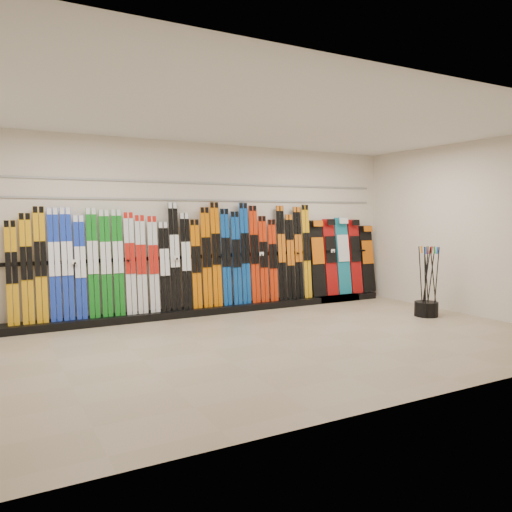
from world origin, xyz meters
TOP-DOWN VIEW (x-y plane):
  - floor at (0.00, 0.00)m, footprint 8.00×8.00m
  - back_wall at (0.00, 2.50)m, footprint 8.00×0.00m
  - right_wall at (4.00, 0.00)m, footprint 0.00×5.00m
  - ceiling at (0.00, 0.00)m, footprint 8.00×8.00m
  - ski_rack_base at (0.22, 2.28)m, footprint 8.00×0.40m
  - skis at (-0.43, 2.31)m, footprint 5.38×0.19m
  - snowboards at (3.08, 2.36)m, footprint 1.60×0.24m
  - pole_bin at (3.24, 0.26)m, footprint 0.40×0.40m
  - ski_poles at (3.25, 0.25)m, footprint 0.35×0.33m
  - slatwall_rail_0 at (0.00, 2.48)m, footprint 7.60×0.02m
  - slatwall_rail_1 at (0.00, 2.48)m, footprint 7.60×0.02m

SIDE VIEW (x-z plane):
  - floor at x=0.00m, z-range 0.00..0.00m
  - ski_rack_base at x=0.22m, z-range 0.00..0.12m
  - pole_bin at x=3.24m, z-range 0.00..0.25m
  - ski_poles at x=3.25m, z-range 0.02..1.20m
  - snowboards at x=3.08m, z-range 0.09..1.65m
  - skis at x=-0.43m, z-range 0.05..1.89m
  - back_wall at x=0.00m, z-range -2.50..5.50m
  - right_wall at x=4.00m, z-range -1.00..4.00m
  - slatwall_rail_0 at x=0.00m, z-range 1.98..2.02m
  - slatwall_rail_1 at x=0.00m, z-range 2.28..2.31m
  - ceiling at x=0.00m, z-range 3.00..3.00m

